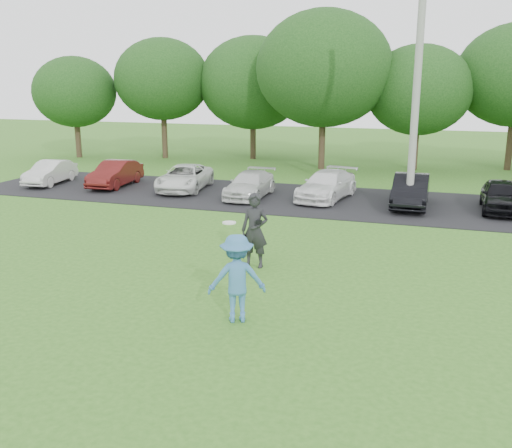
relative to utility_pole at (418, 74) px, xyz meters
The scene contains 7 objects.
ground 13.73m from the utility_pole, 105.36° to the right, with size 100.00×100.00×0.00m, color #32661D.
parking_lot 6.15m from the utility_pole, 168.06° to the left, with size 32.00×6.50×0.03m, color black.
utility_pole is the anchor object (origin of this frame).
frisbee_player 12.90m from the utility_pole, 103.19° to the right, with size 1.39×1.12×2.20m.
camera_bystander 9.98m from the utility_pole, 112.93° to the right, with size 0.75×0.50×2.02m.
parked_cars 4.99m from the utility_pole, 160.78° to the left, with size 28.69×4.87×1.26m.
tree_row 10.64m from the utility_pole, 100.09° to the left, with size 42.39×9.85×8.64m.
Camera 1 is at (4.42, -10.07, 4.94)m, focal length 40.00 mm.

